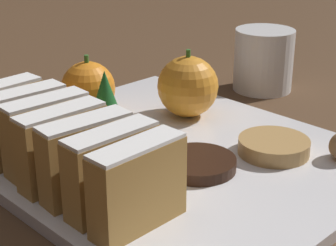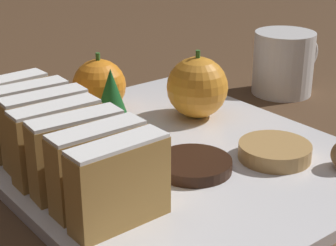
{
  "view_description": "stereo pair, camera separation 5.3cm",
  "coord_description": "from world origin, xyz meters",
  "px_view_note": "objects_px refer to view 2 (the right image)",
  "views": [
    {
      "loc": [
        -0.35,
        -0.35,
        0.25
      ],
      "look_at": [
        0.0,
        0.0,
        0.04
      ],
      "focal_mm": 60.0,
      "sensor_mm": 36.0,
      "label": 1
    },
    {
      "loc": [
        -0.31,
        -0.39,
        0.25
      ],
      "look_at": [
        0.0,
        0.0,
        0.04
      ],
      "focal_mm": 60.0,
      "sensor_mm": 36.0,
      "label": 2
    }
  ],
  "objects_px": {
    "orange_near": "(197,87)",
    "coffee_mug": "(284,63)",
    "chocolate_cookie": "(193,165)",
    "orange_far": "(99,86)"
  },
  "relations": [
    {
      "from": "chocolate_cookie",
      "to": "coffee_mug",
      "type": "xyz_separation_m",
      "value": [
        0.25,
        0.12,
        0.02
      ]
    },
    {
      "from": "orange_near",
      "to": "coffee_mug",
      "type": "height_order",
      "value": "orange_near"
    },
    {
      "from": "orange_far",
      "to": "coffee_mug",
      "type": "height_order",
      "value": "same"
    },
    {
      "from": "orange_far",
      "to": "chocolate_cookie",
      "type": "xyz_separation_m",
      "value": [
        -0.01,
        -0.18,
        -0.03
      ]
    },
    {
      "from": "coffee_mug",
      "to": "orange_near",
      "type": "bearing_deg",
      "value": -174.28
    },
    {
      "from": "orange_near",
      "to": "coffee_mug",
      "type": "distance_m",
      "value": 0.17
    },
    {
      "from": "chocolate_cookie",
      "to": "coffee_mug",
      "type": "height_order",
      "value": "coffee_mug"
    },
    {
      "from": "chocolate_cookie",
      "to": "orange_far",
      "type": "bearing_deg",
      "value": 85.65
    },
    {
      "from": "orange_near",
      "to": "chocolate_cookie",
      "type": "xyz_separation_m",
      "value": [
        -0.09,
        -0.1,
        -0.03
      ]
    },
    {
      "from": "orange_near",
      "to": "orange_far",
      "type": "distance_m",
      "value": 0.11
    }
  ]
}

